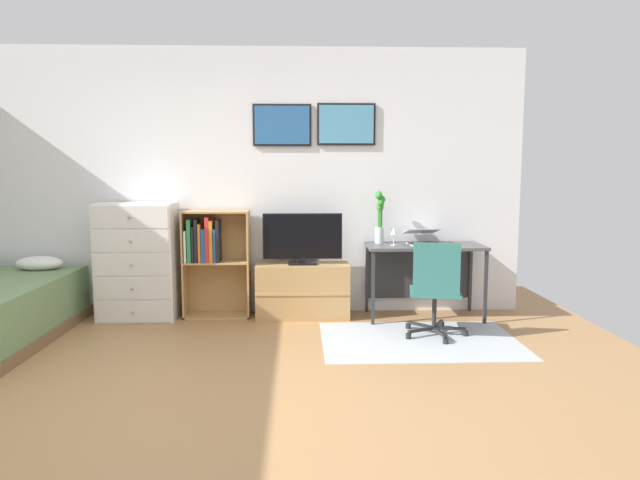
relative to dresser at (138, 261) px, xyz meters
The scene contains 13 objects.
ground_plane 2.38m from the dresser, 68.71° to the right, with size 7.20×7.20×0.00m, color #A87A4C.
wall_back_with_posters 1.19m from the dresser, 17.86° to the left, with size 6.12×0.09×2.70m.
area_rug 2.83m from the dresser, 17.75° to the right, with size 1.70×1.20×0.01m, color #B2B7BC.
dresser is the anchor object (origin of this frame).
bookshelf 0.72m from the dresser, ahead, with size 0.66×0.30×1.07m.
tv_stand 1.66m from the dresser, ahead, with size 0.93×0.41×0.54m.
television 1.64m from the dresser, ahead, with size 0.79×0.16×0.51m.
desk 2.84m from the dresser, ahead, with size 1.15×0.56×0.74m.
office_chair 2.90m from the dresser, 15.42° to the right, with size 0.58×0.57×0.86m.
laptop 2.85m from the dresser, ahead, with size 0.39×0.41×0.15m.
computer_mouse 3.09m from the dresser, ahead, with size 0.06×0.10×0.03m, color #262628.
bamboo_vase 2.45m from the dresser, ahead, with size 0.10×0.09×0.53m.
wine_glass 2.54m from the dresser, ahead, with size 0.07×0.07×0.18m.
Camera 1 is at (0.76, -3.54, 1.48)m, focal length 32.45 mm.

